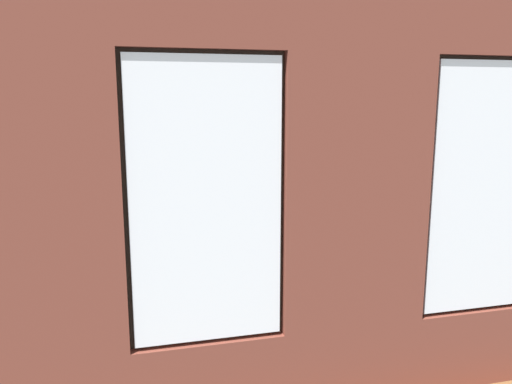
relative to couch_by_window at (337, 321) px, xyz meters
The scene contains 16 objects.
ground_plane 2.27m from the couch_by_window, 85.37° to the right, with size 7.24×6.52×0.10m, color brown.
brick_wall_with_windows 1.55m from the couch_by_window, 74.44° to the left, with size 6.64×0.30×3.46m.
couch_by_window is the anchor object (origin of this frame).
couch_left 3.22m from the couch_by_window, 139.27° to the right, with size 0.91×1.90×0.80m.
coffee_table 2.25m from the couch_by_window, 76.82° to the right, with size 1.51×0.83×0.41m.
cup_ceramic 2.11m from the couch_by_window, 79.05° to the right, with size 0.08×0.08×0.09m, color #4C4C51.
candle_jar 2.41m from the couch_by_window, 72.99° to the right, with size 0.08×0.08×0.10m, color #B7333D.
table_plant_small 2.26m from the couch_by_window, 76.82° to the right, with size 0.13×0.13×0.21m.
remote_gray 2.34m from the couch_by_window, 87.59° to the right, with size 0.05×0.17×0.02m, color #59595B.
remote_black 2.29m from the couch_by_window, 64.96° to the right, with size 0.05×0.17×0.02m, color black.
papasan_chair 4.54m from the couch_by_window, 81.13° to the right, with size 1.20×1.20×0.73m.
potted_plant_between_couches 1.45m from the couch_by_window, behind, with size 0.54×0.54×0.72m.
potted_plant_by_left_couch 4.04m from the couch_by_window, 120.28° to the right, with size 0.35×0.35×0.61m.
potted_plant_foreground_right 5.30m from the couch_by_window, 57.18° to the right, with size 0.79×0.75×1.36m.
potted_plant_mid_room_small 2.81m from the couch_by_window, 102.01° to the right, with size 0.28×0.28×0.49m.
potted_plant_near_tv 2.78m from the couch_by_window, 16.38° to the right, with size 0.85×0.91×1.39m.
Camera 1 is at (1.53, 6.05, 2.28)m, focal length 35.00 mm.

